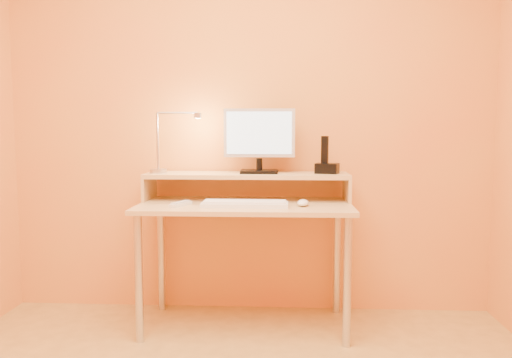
# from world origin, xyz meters

# --- Properties ---
(wall_back) EXTENTS (3.00, 0.04, 2.50)m
(wall_back) POSITION_xyz_m (0.00, 1.50, 1.25)
(wall_back) COLOR gold
(wall_back) RESTS_ON floor
(desk_leg_fl) EXTENTS (0.04, 0.04, 0.69)m
(desk_leg_fl) POSITION_xyz_m (-0.55, 0.93, 0.35)
(desk_leg_fl) COLOR #BABAC4
(desk_leg_fl) RESTS_ON floor
(desk_leg_fr) EXTENTS (0.04, 0.04, 0.69)m
(desk_leg_fr) POSITION_xyz_m (0.55, 0.93, 0.35)
(desk_leg_fr) COLOR #BABAC4
(desk_leg_fr) RESTS_ON floor
(desk_leg_bl) EXTENTS (0.04, 0.04, 0.69)m
(desk_leg_bl) POSITION_xyz_m (-0.55, 1.43, 0.35)
(desk_leg_bl) COLOR #BABAC4
(desk_leg_bl) RESTS_ON floor
(desk_leg_br) EXTENTS (0.04, 0.04, 0.69)m
(desk_leg_br) POSITION_xyz_m (0.55, 1.43, 0.35)
(desk_leg_br) COLOR #BABAC4
(desk_leg_br) RESTS_ON floor
(desk_lower) EXTENTS (1.20, 0.60, 0.02)m
(desk_lower) POSITION_xyz_m (0.00, 1.18, 0.71)
(desk_lower) COLOR tan
(desk_lower) RESTS_ON floor
(shelf_riser_left) EXTENTS (0.02, 0.30, 0.14)m
(shelf_riser_left) POSITION_xyz_m (-0.59, 1.33, 0.79)
(shelf_riser_left) COLOR tan
(shelf_riser_left) RESTS_ON desk_lower
(shelf_riser_right) EXTENTS (0.02, 0.30, 0.14)m
(shelf_riser_right) POSITION_xyz_m (0.59, 1.33, 0.79)
(shelf_riser_right) COLOR tan
(shelf_riser_right) RESTS_ON desk_lower
(desk_shelf) EXTENTS (1.20, 0.30, 0.02)m
(desk_shelf) POSITION_xyz_m (0.00, 1.33, 0.87)
(desk_shelf) COLOR tan
(desk_shelf) RESTS_ON desk_lower
(monitor_foot) EXTENTS (0.22, 0.16, 0.02)m
(monitor_foot) POSITION_xyz_m (0.07, 1.33, 0.89)
(monitor_foot) COLOR black
(monitor_foot) RESTS_ON desk_shelf
(monitor_neck) EXTENTS (0.04, 0.04, 0.07)m
(monitor_neck) POSITION_xyz_m (0.07, 1.33, 0.93)
(monitor_neck) COLOR black
(monitor_neck) RESTS_ON monitor_foot
(monitor_panel) EXTENTS (0.42, 0.04, 0.29)m
(monitor_panel) POSITION_xyz_m (0.07, 1.34, 1.12)
(monitor_panel) COLOR #B0AFB6
(monitor_panel) RESTS_ON monitor_neck
(monitor_back) EXTENTS (0.38, 0.02, 0.24)m
(monitor_back) POSITION_xyz_m (0.07, 1.36, 1.12)
(monitor_back) COLOR black
(monitor_back) RESTS_ON monitor_panel
(monitor_screen) EXTENTS (0.38, 0.01, 0.25)m
(monitor_screen) POSITION_xyz_m (0.07, 1.32, 1.12)
(monitor_screen) COLOR #B0D9F8
(monitor_screen) RESTS_ON monitor_panel
(lamp_base) EXTENTS (0.10, 0.10, 0.02)m
(lamp_base) POSITION_xyz_m (-0.53, 1.30, 0.89)
(lamp_base) COLOR #BABAC4
(lamp_base) RESTS_ON desk_shelf
(lamp_post) EXTENTS (0.01, 0.01, 0.33)m
(lamp_post) POSITION_xyz_m (-0.53, 1.30, 1.07)
(lamp_post) COLOR #BABAC4
(lamp_post) RESTS_ON lamp_base
(lamp_arm) EXTENTS (0.24, 0.01, 0.01)m
(lamp_arm) POSITION_xyz_m (-0.41, 1.30, 1.24)
(lamp_arm) COLOR #BABAC4
(lamp_arm) RESTS_ON lamp_post
(lamp_head) EXTENTS (0.04, 0.04, 0.03)m
(lamp_head) POSITION_xyz_m (-0.29, 1.30, 1.22)
(lamp_head) COLOR #BABAC4
(lamp_head) RESTS_ON lamp_arm
(lamp_bulb) EXTENTS (0.03, 0.03, 0.00)m
(lamp_bulb) POSITION_xyz_m (-0.29, 1.30, 1.20)
(lamp_bulb) COLOR #FFEAC6
(lamp_bulb) RESTS_ON lamp_head
(phone_dock) EXTENTS (0.15, 0.13, 0.06)m
(phone_dock) POSITION_xyz_m (0.47, 1.33, 0.91)
(phone_dock) COLOR black
(phone_dock) RESTS_ON desk_shelf
(phone_handset) EXTENTS (0.05, 0.04, 0.16)m
(phone_handset) POSITION_xyz_m (0.46, 1.33, 1.02)
(phone_handset) COLOR black
(phone_handset) RESTS_ON phone_dock
(phone_led) EXTENTS (0.01, 0.00, 0.04)m
(phone_led) POSITION_xyz_m (0.52, 1.28, 0.91)
(phone_led) COLOR #1272FF
(phone_led) RESTS_ON phone_dock
(keyboard) EXTENTS (0.47, 0.15, 0.02)m
(keyboard) POSITION_xyz_m (0.01, 1.07, 0.73)
(keyboard) COLOR silver
(keyboard) RESTS_ON desk_lower
(mouse) EXTENTS (0.08, 0.12, 0.04)m
(mouse) POSITION_xyz_m (0.32, 1.10, 0.74)
(mouse) COLOR white
(mouse) RESTS_ON desk_lower
(remote_control) EXTENTS (0.11, 0.17, 0.02)m
(remote_control) POSITION_xyz_m (-0.35, 1.07, 0.73)
(remote_control) COLOR silver
(remote_control) RESTS_ON desk_lower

